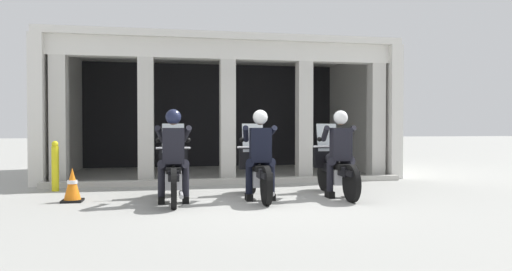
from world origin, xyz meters
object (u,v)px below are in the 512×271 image
motorcycle_center (257,170)px  motorcycle_right (335,169)px  police_officer_left (173,148)px  bollard_kerbside (55,166)px  motorcycle_left (173,172)px  traffic_cone_flank (72,185)px  police_officer_right (340,146)px  police_officer_center (260,147)px

motorcycle_center → motorcycle_right: (1.49, 0.04, 0.00)m
police_officer_left → motorcycle_right: (2.99, 0.37, -0.44)m
motorcycle_center → bollard_kerbside: size_ratio=2.03×
motorcycle_left → bollard_kerbside: 2.80m
motorcycle_center → traffic_cone_flank: 3.21m
motorcycle_left → motorcycle_center: size_ratio=1.00×
police_officer_left → police_officer_right: 2.99m
motorcycle_center → bollard_kerbside: (-3.81, 1.54, -0.00)m
police_officer_center → bollard_kerbside: size_ratio=1.58×
motorcycle_right → motorcycle_left: bearing=-172.0°
motorcycle_left → police_officer_left: police_officer_left is taller
police_officer_left → motorcycle_center: (1.50, 0.33, -0.44)m
motorcycle_right → traffic_cone_flank: (-4.70, 0.09, -0.21)m
police_officer_right → police_officer_center: bearing=-172.1°
motorcycle_left → motorcycle_center: bearing=5.9°
motorcycle_left → police_officer_center: police_officer_center is taller
motorcycle_right → police_officer_right: bearing=-83.9°
motorcycle_center → police_officer_right: police_officer_right is taller
police_officer_center → police_officer_right: size_ratio=1.00×
police_officer_center → police_officer_right: bearing=2.3°
motorcycle_left → police_officer_left: bearing=-86.0°
motorcycle_center → police_officer_center: (-0.00, -0.28, 0.44)m
police_officer_left → police_officer_right: bearing=5.9°
motorcycle_left → police_officer_right: size_ratio=1.29×
police_officer_left → motorcycle_right: 3.05m
traffic_cone_flank → bollard_kerbside: bearing=113.2°
police_officer_left → traffic_cone_flank: size_ratio=2.69×
traffic_cone_flank → bollard_kerbside: (-0.60, 1.41, 0.21)m
police_officer_right → bollard_kerbside: police_officer_right is taller
police_officer_right → traffic_cone_flank: bearing=-178.1°
traffic_cone_flank → police_officer_left: bearing=-14.9°
police_officer_center → traffic_cone_flank: 3.29m
police_officer_center → traffic_cone_flank: (-3.20, 0.41, -0.65)m
police_officer_left → traffic_cone_flank: (-1.71, 0.46, -0.65)m
motorcycle_left → motorcycle_center: (1.49, 0.04, 0.00)m
police_officer_left → traffic_cone_flank: bearing=169.3°
police_officer_right → motorcycle_left: bearing=-177.5°
motorcycle_center → motorcycle_left: bearing=-177.6°
motorcycle_left → bollard_kerbside: bearing=149.9°
police_officer_left → police_officer_center: bearing=5.9°
motorcycle_right → police_officer_center: bearing=-161.4°
police_officer_right → traffic_cone_flank: 4.76m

